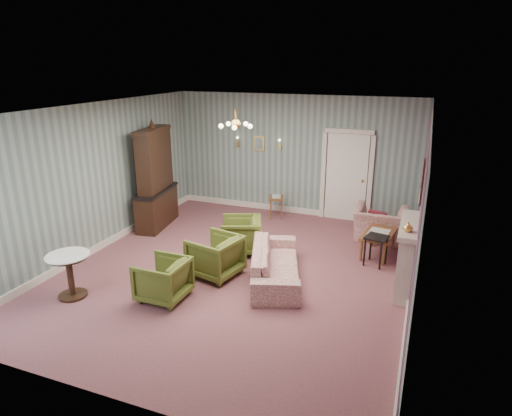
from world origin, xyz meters
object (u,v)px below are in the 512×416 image
at_px(side_table_black, 376,251).
at_px(olive_chair_a, 163,277).
at_px(olive_chair_b, 215,254).
at_px(sofa_chintz, 276,258).
at_px(fireplace, 406,256).
at_px(coffee_table, 378,244).
at_px(pedestal_table, 70,276).
at_px(olive_chair_c, 241,233).
at_px(wingback_chair, 381,219).
at_px(dresser, 155,175).

bearing_deg(side_table_black, olive_chair_a, -140.52).
bearing_deg(olive_chair_a, olive_chair_b, 159.04).
bearing_deg(sofa_chintz, fireplace, -96.40).
distance_m(olive_chair_a, coffee_table, 4.21).
height_order(olive_chair_b, pedestal_table, olive_chair_b).
bearing_deg(olive_chair_a, coffee_table, 135.03).
xyz_separation_m(olive_chair_c, wingback_chair, (2.50, 1.68, 0.07)).
height_order(sofa_chintz, fireplace, fireplace).
xyz_separation_m(wingback_chair, dresser, (-4.88, -0.99, 0.73)).
bearing_deg(pedestal_table, sofa_chintz, 31.60).
bearing_deg(sofa_chintz, dresser, 46.95).
xyz_separation_m(olive_chair_a, sofa_chintz, (1.45, 1.29, 0.02)).
bearing_deg(coffee_table, pedestal_table, -142.40).
bearing_deg(coffee_table, sofa_chintz, -133.43).
height_order(olive_chair_a, coffee_table, olive_chair_a).
relative_size(olive_chair_b, wingback_chair, 0.77).
height_order(olive_chair_a, olive_chair_c, olive_chair_c).
bearing_deg(olive_chair_a, wingback_chair, 143.13).
distance_m(wingback_chair, side_table_black, 1.35).
height_order(olive_chair_b, coffee_table, olive_chair_b).
height_order(olive_chair_c, sofa_chintz, sofa_chintz).
height_order(olive_chair_b, dresser, dresser).
distance_m(wingback_chair, coffee_table, 0.92).
height_order(olive_chair_c, fireplace, fireplace).
distance_m(coffee_table, pedestal_table, 5.59).
relative_size(olive_chair_c, wingback_chair, 0.74).
bearing_deg(pedestal_table, fireplace, 24.05).
height_order(coffee_table, pedestal_table, pedestal_table).
height_order(olive_chair_a, side_table_black, olive_chair_a).
xyz_separation_m(olive_chair_a, olive_chair_b, (0.41, 1.04, 0.04)).
bearing_deg(olive_chair_b, fireplace, 115.21).
bearing_deg(pedestal_table, wingback_chair, 44.56).
bearing_deg(olive_chair_c, coffee_table, 86.36).
bearing_deg(pedestal_table, dresser, 98.86).
relative_size(side_table_black, pedestal_table, 0.77).
relative_size(dresser, side_table_black, 4.18).
height_order(olive_chair_b, side_table_black, olive_chair_b).
height_order(sofa_chintz, coffee_table, sofa_chintz).
bearing_deg(wingback_chair, side_table_black, 91.86).
distance_m(olive_chair_a, wingback_chair, 4.83).
distance_m(olive_chair_b, coffee_table, 3.22).
relative_size(olive_chair_c, side_table_black, 1.37).
relative_size(sofa_chintz, wingback_chair, 1.91).
relative_size(dresser, pedestal_table, 3.23).
bearing_deg(dresser, olive_chair_c, -25.11).
bearing_deg(coffee_table, side_table_black, -89.35).
bearing_deg(pedestal_table, olive_chair_a, 18.50).
height_order(wingback_chair, pedestal_table, wingback_chair).
distance_m(olive_chair_c, side_table_black, 2.59).
relative_size(olive_chair_c, fireplace, 0.56).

